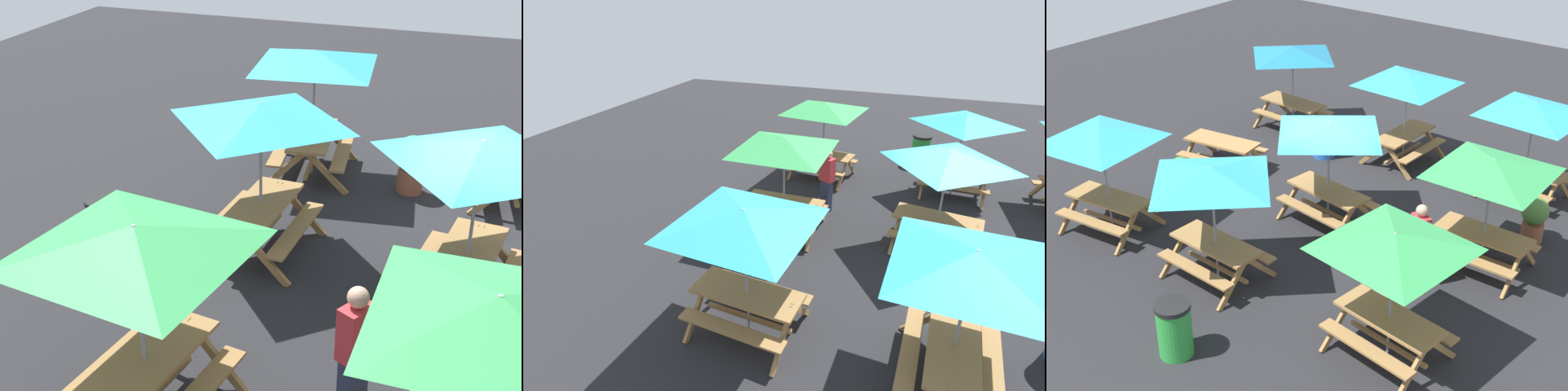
{
  "view_description": "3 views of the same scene",
  "coord_description": "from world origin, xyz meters",
  "views": [
    {
      "loc": [
        8.65,
        -0.07,
        5.47
      ],
      "look_at": [
        -0.19,
        -3.27,
        0.9
      ],
      "focal_mm": 50.0,
      "sensor_mm": 36.0,
      "label": 1
    },
    {
      "loc": [
        0.75,
        7.88,
        5.12
      ],
      "look_at": [
        3.56,
        0.08,
        0.9
      ],
      "focal_mm": 28.0,
      "sensor_mm": 36.0,
      "label": 2
    },
    {
      "loc": [
        8.09,
        -11.2,
        7.85
      ],
      "look_at": [
        0.17,
        -0.99,
        0.9
      ],
      "focal_mm": 50.0,
      "sensor_mm": 36.0,
      "label": 3
    }
  ],
  "objects": [
    {
      "name": "person_standing",
      "position": [
        2.87,
        -1.17,
        0.89
      ],
      "size": [
        0.42,
        0.36,
        1.67
      ],
      "rotation": [
        0.0,
        0.0,
        5.8
      ],
      "color": "#2D334C",
      "rests_on": "ground"
    },
    {
      "name": "picnic_table_6",
      "position": [
        -3.6,
        3.25,
        1.99
      ],
      "size": [
        2.06,
        2.06,
        2.34
      ],
      "rotation": [
        0.0,
        0.0,
        -0.03
      ],
      "color": "olive",
      "rests_on": "ground"
    },
    {
      "name": "picnic_table_3",
      "position": [
        0.2,
        -0.3,
        1.99
      ],
      "size": [
        2.25,
        2.25,
        2.34
      ],
      "rotation": [
        0.0,
        0.0,
        -0.13
      ],
      "color": "olive",
      "rests_on": "ground"
    },
    {
      "name": "picnic_table_7",
      "position": [
        -0.09,
        3.24,
        1.99
      ],
      "size": [
        2.83,
        2.83,
        2.34
      ],
      "rotation": [
        0.0,
        0.0,
        1.53
      ],
      "color": "olive",
      "rests_on": "ground"
    },
    {
      "name": "potted_plant_1",
      "position": [
        -2.97,
        -1.52,
        0.55
      ],
      "size": [
        0.51,
        0.51,
        1.04
      ],
      "color": "#935138",
      "rests_on": "ground"
    },
    {
      "name": "trash_bin_blue",
      "position": [
        -1.81,
        2.27,
        0.49
      ],
      "size": [
        0.59,
        0.59,
        0.98
      ],
      "color": "blue",
      "rests_on": "ground"
    },
    {
      "name": "ground_plane",
      "position": [
        0.0,
        0.0,
        0.0
      ],
      "size": [
        30.3,
        30.3,
        0.0
      ],
      "primitive_type": "plane",
      "color": "#232326",
      "rests_on": "ground"
    },
    {
      "name": "trash_bin_green",
      "position": [
        0.79,
        -5.25,
        0.49
      ],
      "size": [
        0.59,
        0.59,
        0.98
      ],
      "color": "green",
      "rests_on": "ground"
    },
    {
      "name": "picnic_table_5",
      "position": [
        -3.17,
        -3.35,
        1.99
      ],
      "size": [
        2.8,
        2.8,
        2.34
      ],
      "rotation": [
        0.0,
        0.0,
        0.13
      ],
      "color": "olive",
      "rests_on": "ground"
    },
    {
      "name": "picnic_table_1",
      "position": [
        3.56,
        0.08,
        1.99
      ],
      "size": [
        2.83,
        2.83,
        2.34
      ],
      "rotation": [
        0.0,
        0.0,
        0.0
      ],
      "color": "olive",
      "rests_on": "ground"
    },
    {
      "name": "picnic_table_8",
      "position": [
        -3.31,
        0.16,
        0.56
      ],
      "size": [
        1.98,
        1.75,
        0.81
      ],
      "rotation": [
        0.0,
        0.0,
        0.14
      ],
      "color": "olive",
      "rests_on": "ground"
    },
    {
      "name": "picnic_table_4",
      "position": [
        3.51,
        -3.18,
        1.99
      ],
      "size": [
        2.8,
        2.8,
        2.34
      ],
      "rotation": [
        0.0,
        0.0,
        -0.14
      ],
      "color": "olive",
      "rests_on": "ground"
    },
    {
      "name": "picnic_table_0",
      "position": [
        3.04,
        3.26,
        1.99
      ],
      "size": [
        2.82,
        2.82,
        2.34
      ],
      "rotation": [
        0.0,
        0.0,
        -0.08
      ],
      "color": "olive",
      "rests_on": "ground"
    },
    {
      "name": "potted_plant_0",
      "position": [
        3.95,
        1.6,
        0.54
      ],
      "size": [
        0.55,
        0.55,
        0.97
      ],
      "color": "#935138",
      "rests_on": "ground"
    },
    {
      "name": "picnic_table_2",
      "position": [
        -0.19,
        -3.27,
        1.99
      ],
      "size": [
        2.08,
        2.08,
        2.34
      ],
      "rotation": [
        0.0,
        0.0,
        -0.04
      ],
      "color": "olive",
      "rests_on": "ground"
    }
  ]
}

